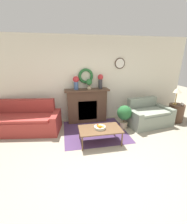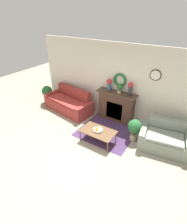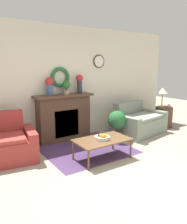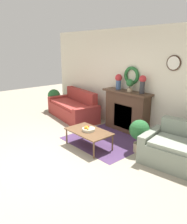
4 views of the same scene
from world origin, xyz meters
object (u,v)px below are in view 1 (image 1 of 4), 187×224
(side_table_by_loveseat, at_px, (176,113))
(potted_plant_floor_by_loveseat, at_px, (124,114))
(mug, at_px, (183,104))
(vase_on_mantel_left, at_px, (76,82))
(couch_left, at_px, (24,121))
(coffee_table, at_px, (100,130))
(table_lamp, at_px, (177,91))
(fireplace, at_px, (87,105))
(vase_on_mantel_right, at_px, (100,80))
(loveseat_right, at_px, (147,115))
(potted_plant_on_mantel, at_px, (89,83))
(fruit_bowl, at_px, (100,127))

(side_table_by_loveseat, xyz_separation_m, potted_plant_floor_by_loveseat, (-1.94, -0.19, 0.17))
(mug, height_order, vase_on_mantel_left, vase_on_mantel_left)
(couch_left, distance_m, coffee_table, 2.27)
(table_lamp, relative_size, vase_on_mantel_left, 1.36)
(fireplace, bearing_deg, side_table_by_loveseat, -11.03)
(vase_on_mantel_right, xyz_separation_m, potted_plant_floor_by_loveseat, (0.56, -0.77, -0.91))
(vase_on_mantel_left, height_order, potted_plant_floor_by_loveseat, vase_on_mantel_left)
(loveseat_right, height_order, potted_plant_floor_by_loveseat, loveseat_right)
(mug, relative_size, potted_plant_on_mantel, 0.27)
(mug, bearing_deg, fruit_bowl, -165.40)
(coffee_table, relative_size, potted_plant_floor_by_loveseat, 1.44)
(side_table_by_loveseat, bearing_deg, coffee_table, -163.28)
(loveseat_right, bearing_deg, coffee_table, -164.11)
(fireplace, distance_m, table_lamp, 2.98)
(fireplace, bearing_deg, vase_on_mantel_left, 179.05)
(couch_left, distance_m, vase_on_mantel_left, 1.92)
(fruit_bowl, bearing_deg, vase_on_mantel_left, 106.47)
(coffee_table, bearing_deg, couch_left, 152.38)
(loveseat_right, distance_m, potted_plant_on_mantel, 2.14)
(loveseat_right, height_order, mug, loveseat_right)
(coffee_table, height_order, potted_plant_on_mantel, potted_plant_on_mantel)
(couch_left, height_order, mug, couch_left)
(fruit_bowl, relative_size, mug, 3.41)
(potted_plant_floor_by_loveseat, bearing_deg, potted_plant_on_mantel, 140.96)
(fireplace, relative_size, loveseat_right, 0.94)
(couch_left, distance_m, vase_on_mantel_right, 2.61)
(potted_plant_on_mantel, bearing_deg, mug, -12.24)
(loveseat_right, relative_size, vase_on_mantel_left, 3.66)
(fireplace, relative_size, couch_left, 0.67)
(table_lamp, bearing_deg, vase_on_mantel_left, 170.63)
(vase_on_mantel_right, relative_size, potted_plant_on_mantel, 1.42)
(fireplace, height_order, loveseat_right, fireplace)
(side_table_by_loveseat, relative_size, potted_plant_on_mantel, 1.85)
(table_lamp, distance_m, potted_plant_floor_by_loveseat, 1.98)
(couch_left, bearing_deg, coffee_table, -18.91)
(mug, bearing_deg, coffee_table, -165.44)
(loveseat_right, height_order, fruit_bowl, loveseat_right)
(loveseat_right, relative_size, vase_on_mantel_right, 3.33)
(fireplace, distance_m, fruit_bowl, 1.44)
(vase_on_mantel_left, bearing_deg, fruit_bowl, -73.53)
(loveseat_right, relative_size, potted_plant_on_mantel, 4.72)
(potted_plant_floor_by_loveseat, bearing_deg, mug, 3.00)
(side_table_by_loveseat, bearing_deg, couch_left, 177.67)
(vase_on_mantel_right, relative_size, potted_plant_floor_by_loveseat, 0.62)
(vase_on_mantel_right, bearing_deg, couch_left, -170.75)
(coffee_table, relative_size, side_table_by_loveseat, 1.78)
(fireplace, distance_m, couch_left, 1.96)
(mug, height_order, potted_plant_floor_by_loveseat, potted_plant_floor_by_loveseat)
(couch_left, relative_size, vase_on_mantel_right, 4.69)
(vase_on_mantel_right, bearing_deg, mug, -14.32)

